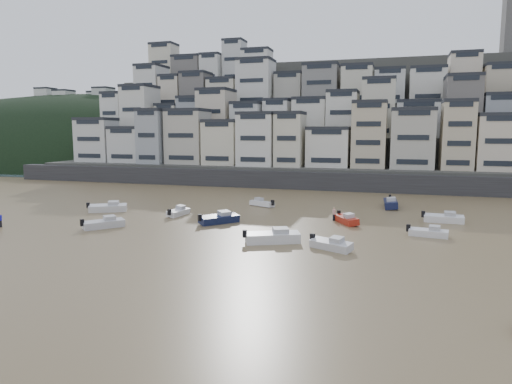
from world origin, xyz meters
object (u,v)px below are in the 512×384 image
(boat_b, at_px, (331,243))
(person_blue, at_px, (0,220))
(boat_g, at_px, (444,217))
(person_pink, at_px, (334,214))
(boat_a, at_px, (273,235))
(boat_j, at_px, (104,222))
(boat_e, at_px, (346,218))
(boat_c, at_px, (219,217))
(boat_f, at_px, (178,211))
(boat_h, at_px, (262,202))
(boat_k, at_px, (108,206))
(boat_d, at_px, (428,231))
(boat_i, at_px, (391,202))

(boat_b, distance_m, person_blue, 39.95)
(boat_g, distance_m, person_pink, 13.88)
(boat_a, relative_size, boat_j, 1.18)
(boat_e, bearing_deg, boat_c, -103.83)
(boat_f, relative_size, boat_h, 1.00)
(boat_k, relative_size, person_blue, 3.30)
(boat_b, bearing_deg, boat_k, -174.01)
(boat_d, xyz_separation_m, boat_j, (-37.21, -6.53, 0.10))
(boat_j, bearing_deg, boat_f, 13.42)
(boat_d, height_order, person_blue, person_blue)
(boat_a, height_order, boat_h, boat_a)
(boat_h, height_order, boat_k, boat_k)
(boat_i, distance_m, person_blue, 53.63)
(boat_g, distance_m, boat_i, 11.98)
(boat_h, relative_size, boat_j, 0.87)
(boat_d, relative_size, boat_i, 0.71)
(boat_f, relative_size, boat_i, 0.72)
(person_pink, bearing_deg, boat_h, 146.18)
(boat_h, relative_size, person_pink, 2.63)
(boat_i, relative_size, boat_j, 1.21)
(boat_g, relative_size, person_pink, 3.02)
(boat_b, xyz_separation_m, boat_c, (-15.28, 8.77, 0.12))
(boat_b, bearing_deg, boat_c, 175.52)
(boat_d, relative_size, boat_j, 0.86)
(boat_i, bearing_deg, person_pink, -31.94)
(boat_g, distance_m, boat_h, 26.25)
(boat_b, relative_size, boat_h, 1.04)
(boat_b, height_order, person_pink, person_pink)
(boat_e, xyz_separation_m, boat_f, (-22.77, -1.35, -0.05))
(boat_g, bearing_deg, boat_f, -168.69)
(boat_c, distance_m, boat_j, 13.98)
(boat_h, xyz_separation_m, person_pink, (12.11, -8.11, 0.25))
(boat_b, relative_size, boat_c, 0.84)
(boat_b, height_order, boat_g, boat_g)
(boat_j, distance_m, person_blue, 12.74)
(boat_c, xyz_separation_m, person_blue, (-24.66, -9.81, 0.10))
(boat_b, distance_m, boat_j, 27.71)
(boat_e, height_order, person_pink, person_pink)
(boat_f, bearing_deg, boat_g, -74.56)
(boat_f, distance_m, boat_h, 14.02)
(boat_a, height_order, boat_g, boat_a)
(boat_g, xyz_separation_m, person_blue, (-51.93, -18.67, 0.15))
(person_pink, bearing_deg, person_blue, -157.50)
(boat_j, bearing_deg, boat_b, -54.45)
(boat_b, relative_size, boat_d, 1.05)
(person_blue, bearing_deg, boat_g, 19.78)
(boat_f, height_order, person_pink, person_pink)
(boat_h, height_order, person_blue, person_blue)
(boat_c, relative_size, person_blue, 3.24)
(boat_a, bearing_deg, person_pink, 47.21)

